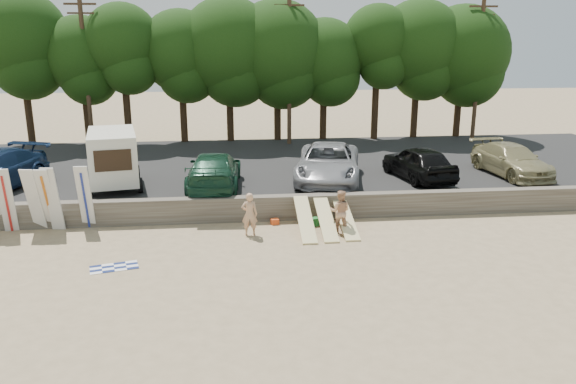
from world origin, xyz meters
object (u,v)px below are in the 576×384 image
car_3 (419,163)px  car_2 (328,163)px  beachgoer_a (250,214)px  beachgoer_b (340,211)px  car_1 (214,171)px  car_4 (511,160)px  box_trailer (113,156)px  cooler (314,222)px

car_3 → car_2: bearing=-11.3°
beachgoer_a → beachgoer_b: (3.42, -0.04, 0.00)m
car_1 → car_4: bearing=-173.2°
box_trailer → beachgoer_b: size_ratio=2.58×
box_trailer → car_3: 13.94m
car_3 → car_4: size_ratio=0.93×
beachgoer_b → car_1: bearing=-26.2°
car_1 → car_2: bearing=-169.1°
car_1 → beachgoer_b: size_ratio=3.32×
car_4 → beachgoer_a: 13.93m
box_trailer → beachgoer_a: size_ratio=2.58×
box_trailer → beachgoer_b: (9.20, -5.07, -1.28)m
car_3 → cooler: car_3 is taller
car_1 → car_2: 5.26m
car_2 → cooler: size_ratio=16.08×
car_1 → beachgoer_a: (1.36, -4.39, -0.67)m
box_trailer → car_1: 4.51m
box_trailer → beachgoer_b: bearing=-39.8°
box_trailer → car_3: box_trailer is taller
car_2 → car_4: car_2 is taller
beachgoer_a → beachgoer_b: bearing=-176.6°
car_1 → cooler: 5.47m
car_4 → box_trailer: bearing=175.1°
car_2 → car_3: car_2 is taller
box_trailer → car_1: box_trailer is taller
car_3 → beachgoer_a: 9.56m
box_trailer → car_2: 9.66m
car_4 → car_1: bearing=177.8°
car_3 → beachgoer_b: car_3 is taller
car_3 → beachgoer_b: 6.92m
beachgoer_b → cooler: (-0.87, 0.84, -0.66)m
car_2 → beachgoer_a: (-3.86, -5.09, -0.73)m
car_1 → cooler: car_1 is taller
box_trailer → car_3: (13.92, -0.06, -0.60)m
car_2 → car_3: size_ratio=1.30×
cooler → car_4: bearing=5.1°
car_3 → car_4: car_3 is taller
beachgoer_b → cooler: 1.38m
box_trailer → car_3: size_ratio=0.90×
car_2 → beachgoer_b: (-0.44, -5.13, -0.73)m
car_4 → car_3: bearing=178.0°
car_1 → beachgoer_a: car_1 is taller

